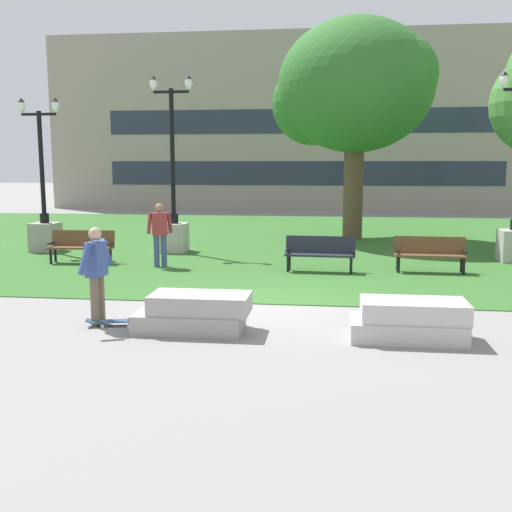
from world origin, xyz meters
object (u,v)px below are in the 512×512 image
(concrete_block_left, at_px, (410,321))
(park_bench_far_right, at_px, (430,252))
(park_bench_far_left, at_px, (82,244))
(person_skateboarder, at_px, (96,270))
(concrete_block_center, at_px, (194,313))
(lamp_post_right, at_px, (174,217))
(person_bystander_near_lawn, at_px, (160,231))
(skateboard, at_px, (116,321))
(lamp_post_left, at_px, (45,221))
(park_bench_near_left, at_px, (320,251))

(concrete_block_left, height_order, park_bench_far_right, park_bench_far_right)
(park_bench_far_left, bearing_deg, person_skateboarder, -64.70)
(person_skateboarder, bearing_deg, park_bench_far_left, 115.30)
(concrete_block_center, xyz_separation_m, lamp_post_right, (-2.64, 8.73, 0.80))
(person_bystander_near_lawn, bearing_deg, concrete_block_center, -68.94)
(person_bystander_near_lawn, bearing_deg, park_bench_far_right, 0.73)
(skateboard, xyz_separation_m, lamp_post_left, (-5.31, 8.21, 0.91))
(lamp_post_right, relative_size, person_bystander_near_lawn, 3.17)
(concrete_block_center, bearing_deg, concrete_block_left, -1.02)
(park_bench_near_left, distance_m, lamp_post_right, 5.51)
(park_bench_near_left, relative_size, person_bystander_near_lawn, 1.07)
(concrete_block_center, relative_size, park_bench_near_left, 1.05)
(park_bench_far_left, bearing_deg, concrete_block_center, -53.62)
(park_bench_far_right, bearing_deg, skateboard, -136.51)
(park_bench_near_left, xyz_separation_m, park_bench_far_left, (-6.66, 0.54, 0.00))
(lamp_post_right, bearing_deg, park_bench_far_left, -130.23)
(concrete_block_center, distance_m, lamp_post_left, 10.75)
(concrete_block_center, relative_size, person_bystander_near_lawn, 1.12)
(park_bench_far_right, relative_size, person_bystander_near_lawn, 1.06)
(lamp_post_left, xyz_separation_m, person_bystander_near_lawn, (4.44, -2.40, -0.01))
(lamp_post_right, bearing_deg, person_skateboarder, -84.15)
(concrete_block_center, xyz_separation_m, lamp_post_left, (-6.73, 8.35, 0.69))
(park_bench_near_left, distance_m, park_bench_far_right, 2.82)
(person_skateboarder, xyz_separation_m, park_bench_far_left, (-2.90, 6.14, -0.43))
(person_skateboarder, bearing_deg, lamp_post_left, 121.34)
(person_skateboarder, xyz_separation_m, lamp_post_left, (-4.97, 8.16, 0.03))
(lamp_post_right, xyz_separation_m, person_bystander_near_lawn, (0.34, -2.77, -0.12))
(concrete_block_center, distance_m, park_bench_near_left, 6.13)
(park_bench_near_left, bearing_deg, concrete_block_center, -109.01)
(park_bench_far_left, bearing_deg, park_bench_far_right, -1.74)
(park_bench_far_right, bearing_deg, park_bench_near_left, -174.92)
(skateboard, height_order, lamp_post_left, lamp_post_left)
(lamp_post_right, height_order, person_bystander_near_lawn, lamp_post_right)
(skateboard, height_order, park_bench_far_right, park_bench_far_right)
(park_bench_far_right, xyz_separation_m, lamp_post_left, (-11.53, 2.31, 0.46))
(person_skateboarder, xyz_separation_m, lamp_post_right, (-0.87, 8.54, 0.14))
(skateboard, relative_size, park_bench_near_left, 0.57)
(person_skateboarder, distance_m, person_bystander_near_lawn, 5.79)
(concrete_block_center, distance_m, park_bench_far_right, 7.72)
(concrete_block_center, height_order, person_skateboarder, person_skateboarder)
(park_bench_far_right, relative_size, lamp_post_left, 0.38)
(concrete_block_center, bearing_deg, park_bench_far_right, 51.52)
(park_bench_far_left, bearing_deg, person_bystander_near_lawn, -9.06)
(lamp_post_left, distance_m, lamp_post_right, 4.11)
(person_skateboarder, bearing_deg, park_bench_near_left, 56.14)
(park_bench_near_left, bearing_deg, park_bench_far_left, 175.39)
(lamp_post_right, bearing_deg, skateboard, -81.95)
(concrete_block_center, relative_size, skateboard, 1.85)
(park_bench_far_left, xyz_separation_m, lamp_post_right, (2.03, 2.40, 0.57))
(person_skateboarder, distance_m, lamp_post_right, 8.58)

